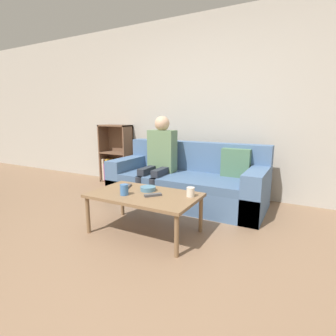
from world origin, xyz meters
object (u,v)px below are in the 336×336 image
(cup_far, at_px, (191,192))
(couch, at_px, (188,183))
(cup_near, at_px, (124,190))
(bookshelf, at_px, (117,161))
(tv_remote_0, at_px, (153,195))
(person_adult, at_px, (160,153))
(snack_bowl, at_px, (148,189))
(tv_remote_1, at_px, (127,186))
(coffee_table, at_px, (144,197))

(cup_far, bearing_deg, couch, 115.35)
(couch, bearing_deg, cup_near, -97.23)
(couch, distance_m, bookshelf, 1.66)
(bookshelf, bearing_deg, tv_remote_0, -42.52)
(person_adult, bearing_deg, snack_bowl, -69.00)
(person_adult, height_order, cup_near, person_adult)
(tv_remote_1, bearing_deg, person_adult, 76.75)
(coffee_table, bearing_deg, bookshelf, 135.91)
(person_adult, xyz_separation_m, cup_far, (0.83, -0.86, -0.21))
(couch, bearing_deg, cup_far, -64.65)
(tv_remote_1, bearing_deg, cup_far, -17.73)
(coffee_table, height_order, cup_near, cup_near)
(couch, bearing_deg, coffee_table, -89.97)
(cup_near, distance_m, snack_bowl, 0.27)
(coffee_table, bearing_deg, person_adult, 111.34)
(cup_near, xyz_separation_m, snack_bowl, (0.13, 0.23, -0.03))
(cup_near, bearing_deg, bookshelf, 130.84)
(tv_remote_0, distance_m, tv_remote_1, 0.43)
(cup_near, bearing_deg, couch, 82.77)
(coffee_table, bearing_deg, cup_near, -141.05)
(tv_remote_0, bearing_deg, cup_near, -118.73)
(coffee_table, relative_size, person_adult, 0.92)
(couch, height_order, tv_remote_0, couch)
(cup_far, relative_size, tv_remote_1, 0.51)
(coffee_table, relative_size, cup_near, 10.09)
(coffee_table, distance_m, cup_far, 0.47)
(bookshelf, bearing_deg, coffee_table, -44.09)
(couch, xyz_separation_m, tv_remote_0, (0.12, -1.09, 0.15))
(person_adult, distance_m, cup_near, 1.16)
(cup_near, distance_m, cup_far, 0.65)
(bookshelf, height_order, tv_remote_0, bookshelf)
(coffee_table, distance_m, cup_near, 0.21)
(bookshelf, height_order, tv_remote_1, bookshelf)
(tv_remote_1, bearing_deg, couch, 53.55)
(cup_near, xyz_separation_m, tv_remote_0, (0.27, 0.10, -0.04))
(person_adult, xyz_separation_m, cup_near, (0.24, -1.12, -0.20))
(person_adult, xyz_separation_m, snack_bowl, (0.36, -0.89, -0.23))
(couch, relative_size, cup_near, 19.35)
(couch, relative_size, snack_bowl, 13.05)
(coffee_table, distance_m, tv_remote_1, 0.31)
(coffee_table, distance_m, snack_bowl, 0.13)
(couch, relative_size, cup_far, 22.81)
(bookshelf, bearing_deg, couch, -16.46)
(couch, relative_size, bookshelf, 2.04)
(cup_near, bearing_deg, cup_far, 23.54)
(couch, bearing_deg, tv_remote_0, -83.91)
(cup_far, height_order, tv_remote_0, cup_far)
(tv_remote_1, height_order, snack_bowl, snack_bowl)
(cup_far, relative_size, tv_remote_0, 0.57)
(bookshelf, bearing_deg, cup_far, -34.65)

